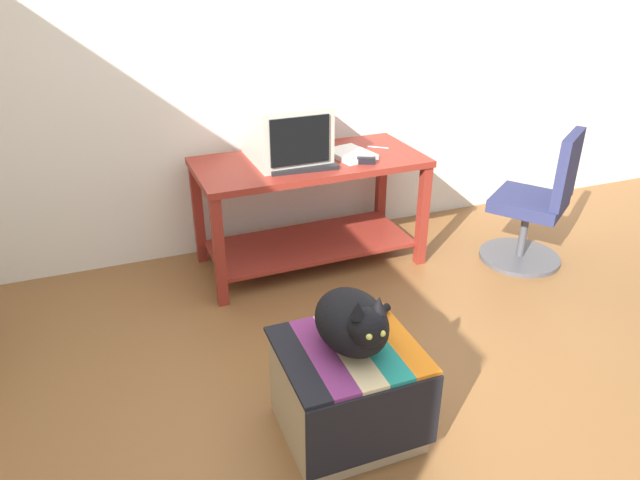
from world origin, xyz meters
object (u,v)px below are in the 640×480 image
(keyboard, at_px, (303,167))
(office_chair, at_px, (537,208))
(book, at_px, (351,154))
(stapler, at_px, (366,160))
(tv_monitor, at_px, (286,132))
(ottoman_with_blanket, at_px, (348,391))
(cat, at_px, (354,322))
(desk, at_px, (310,193))

(keyboard, height_order, office_chair, office_chair)
(book, height_order, stapler, stapler)
(tv_monitor, bearing_deg, ottoman_with_blanket, -100.31)
(ottoman_with_blanket, bearing_deg, tv_monitor, 80.91)
(keyboard, relative_size, cat, 0.98)
(tv_monitor, relative_size, stapler, 4.54)
(book, distance_m, stapler, 0.16)
(tv_monitor, xyz_separation_m, stapler, (0.42, -0.25, -0.15))
(cat, distance_m, office_chair, 1.96)
(cat, bearing_deg, office_chair, 28.68)
(cat, relative_size, stapler, 3.70)
(cat, bearing_deg, keyboard, 78.15)
(cat, distance_m, stapler, 1.44)
(ottoman_with_blanket, xyz_separation_m, stapler, (0.66, 1.28, 0.51))
(tv_monitor, bearing_deg, book, -15.13)
(ottoman_with_blanket, bearing_deg, keyboard, 78.16)
(ottoman_with_blanket, distance_m, cat, 0.34)
(book, height_order, office_chair, office_chair)
(desk, bearing_deg, book, -10.91)
(book, height_order, cat, book)
(keyboard, xyz_separation_m, ottoman_with_blanket, (-0.28, -1.33, -0.50))
(office_chair, xyz_separation_m, stapler, (-1.06, 0.32, 0.34))
(stapler, bearing_deg, desk, 80.48)
(book, distance_m, office_chair, 1.24)
(office_chair, height_order, stapler, office_chair)
(keyboard, xyz_separation_m, cat, (-0.26, -1.33, -0.16))
(book, relative_size, office_chair, 0.32)
(desk, height_order, tv_monitor, tv_monitor)
(keyboard, bearing_deg, cat, -97.06)
(tv_monitor, distance_m, office_chair, 1.66)
(keyboard, relative_size, ottoman_with_blanket, 0.72)
(ottoman_with_blanket, relative_size, office_chair, 0.62)
(book, relative_size, cat, 0.70)
(ottoman_with_blanket, bearing_deg, office_chair, 29.16)
(keyboard, distance_m, book, 0.37)
(book, bearing_deg, desk, 157.98)
(ottoman_with_blanket, relative_size, cat, 1.36)
(tv_monitor, height_order, book, tv_monitor)
(book, distance_m, ottoman_with_blanket, 1.65)
(tv_monitor, relative_size, book, 1.75)
(keyboard, bearing_deg, tv_monitor, 103.60)
(desk, relative_size, stapler, 12.82)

